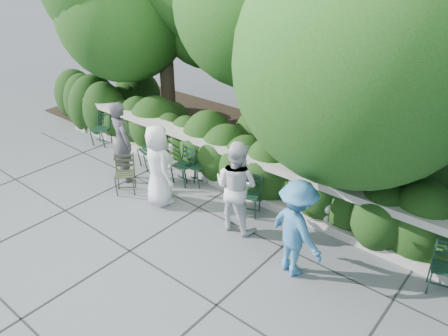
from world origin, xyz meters
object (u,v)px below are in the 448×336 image
Objects in this scene: chair_d at (180,186)px; person_businessman at (158,166)px; chair_a at (99,147)px; chair_e at (246,218)px; chair_c at (144,169)px; chair_weathered at (126,196)px; person_casual_man at (236,186)px; person_woman_grey at (122,142)px; person_older_blue at (296,229)px; chair_b at (193,186)px; chair_f at (438,297)px.

chair_d is 0.50× the size of person_businessman.
person_businessman is at bearing -31.42° from chair_a.
chair_a is at bearing 157.85° from chair_e.
chair_d and chair_e have the same top height.
chair_weathered is (0.63, -1.06, 0.00)m from chair_c.
chair_e is 0.96m from person_casual_man.
person_older_blue is at bearing -168.00° from person_woman_grey.
person_businessman is 3.23m from person_older_blue.
chair_a is at bearing 177.62° from chair_b.
chair_c is 1.00× the size of chair_weathered.
chair_d is at bearing -55.98° from person_businessman.
chair_c is 1.00× the size of chair_d.
person_businessman reaches higher than chair_c.
chair_weathered is at bearing -42.62° from chair_c.
chair_d is (1.20, -0.03, 0.00)m from chair_c.
chair_c is 6.65m from chair_f.
chair_a is 1.00× the size of chair_e.
chair_f is (6.65, 0.08, 0.00)m from chair_c.
chair_c is 1.00× the size of chair_e.
person_older_blue is at bearing -20.31° from chair_b.
person_older_blue is at bearing -46.12° from chair_e.
person_older_blue is (1.50, -0.73, 0.84)m from chair_e.
chair_f is 0.47× the size of person_casual_man.
person_woman_grey is at bearing -36.00° from chair_a.
chair_f is 0.46× the size of person_woman_grey.
chair_d is at bearing 5.59° from person_older_blue.
chair_e is at bearing -91.81° from person_casual_man.
person_businessman is (0.74, 0.31, 0.85)m from chair_weathered.
chair_b is 1.00× the size of chair_d.
chair_a is 3.31m from chair_b.
person_woman_grey is (-1.33, 0.17, 0.07)m from person_businessman.
chair_d is 0.47× the size of person_casual_man.
chair_b is at bearing 22.05° from chair_c.
chair_d is 2.15m from person_casual_man.
person_casual_man is at bearing -149.37° from person_businessman.
chair_b and chair_c have the same top height.
chair_a is 1.00× the size of chair_b.
chair_a is 0.46× the size of person_woman_grey.
person_older_blue is at bearing -25.01° from chair_a.
chair_a is 8.50m from chair_f.
chair_b is at bearing -138.30° from person_woman_grey.
person_woman_grey reaches higher than chair_f.
person_businessman is at bearing -22.14° from chair_weathered.
chair_c is 1.08m from person_woman_grey.
chair_f is 6.70m from person_woman_grey.
chair_a and chair_d have the same top height.
person_businessman is at bearing -77.12° from chair_d.
chair_d is 1.58m from person_woman_grey.
person_older_blue reaches higher than chair_c.
chair_weathered is 0.50× the size of person_businessman.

